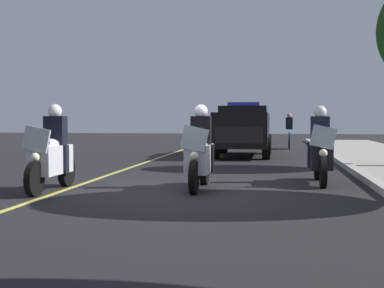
{
  "coord_description": "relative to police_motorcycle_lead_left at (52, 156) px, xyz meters",
  "views": [
    {
      "loc": [
        10.05,
        1.68,
        1.43
      ],
      "look_at": [
        -0.83,
        0.0,
        0.9
      ],
      "focal_mm": 49.54,
      "sensor_mm": 36.0,
      "label": 1
    }
  ],
  "objects": [
    {
      "name": "police_motorcycle_lead_right",
      "position": [
        -0.72,
        2.85,
        0.0
      ],
      "size": [
        2.14,
        0.56,
        1.72
      ],
      "color": "black",
      "rests_on": "ground"
    },
    {
      "name": "police_motorcycle_lead_left",
      "position": [
        0.0,
        0.0,
        0.0
      ],
      "size": [
        2.14,
        0.56,
        1.72
      ],
      "color": "black",
      "rests_on": "ground"
    },
    {
      "name": "ground_plane",
      "position": [
        -0.19,
        2.65,
        -0.7
      ],
      "size": [
        80.0,
        80.0,
        0.0
      ],
      "primitive_type": "plane",
      "color": "black"
    },
    {
      "name": "police_motorcycle_trailing",
      "position": [
        -2.02,
        5.35,
        0.0
      ],
      "size": [
        2.14,
        0.56,
        1.72
      ],
      "color": "black",
      "rests_on": "ground"
    },
    {
      "name": "cyclist_background",
      "position": [
        -15.39,
        5.05,
        0.14
      ],
      "size": [
        1.76,
        0.32,
        1.69
      ],
      "color": "black",
      "rests_on": "ground"
    },
    {
      "name": "police_suv",
      "position": [
        -10.3,
        3.19,
        0.37
      ],
      "size": [
        4.92,
        2.1,
        2.05
      ],
      "color": "black",
      "rests_on": "ground"
    },
    {
      "name": "lane_stripe_center",
      "position": [
        -0.19,
        0.2,
        -0.7
      ],
      "size": [
        48.0,
        0.12,
        0.01
      ],
      "primitive_type": "cube",
      "color": "#E0D14C",
      "rests_on": "ground"
    }
  ]
}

